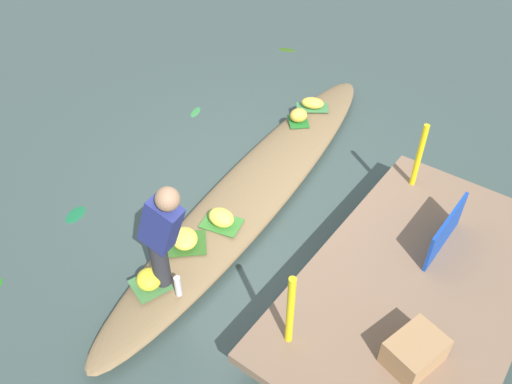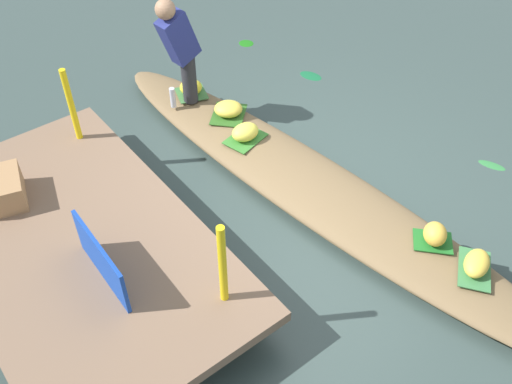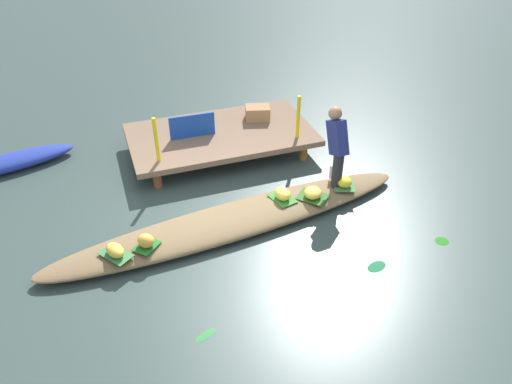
{
  "view_description": "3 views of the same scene",
  "coord_description": "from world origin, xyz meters",
  "px_view_note": "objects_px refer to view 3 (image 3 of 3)",
  "views": [
    {
      "loc": [
        3.64,
        2.69,
        4.01
      ],
      "look_at": [
        0.35,
        0.24,
        0.39
      ],
      "focal_mm": 36.05,
      "sensor_mm": 36.0,
      "label": 1
    },
    {
      "loc": [
        -2.89,
        2.89,
        3.87
      ],
      "look_at": [
        0.03,
        0.6,
        0.33
      ],
      "focal_mm": 40.48,
      "sensor_mm": 36.0,
      "label": 2
    },
    {
      "loc": [
        -1.55,
        -5.35,
        4.5
      ],
      "look_at": [
        0.38,
        0.12,
        0.44
      ],
      "focal_mm": 34.59,
      "sensor_mm": 36.0,
      "label": 3
    }
  ],
  "objects_px": {
    "vendor_person": "(337,143)",
    "water_bottle": "(331,172)",
    "moored_boat": "(6,163)",
    "banana_bunch_2": "(115,250)",
    "banana_bunch_4": "(345,182)",
    "banana_bunch_3": "(146,241)",
    "banana_bunch_1": "(313,193)",
    "market_banner": "(192,126)",
    "produce_crate": "(258,113)",
    "vendor_boat": "(234,221)",
    "banana_bunch_0": "(283,194)"
  },
  "relations": [
    {
      "from": "vendor_person",
      "to": "water_bottle",
      "type": "bearing_deg",
      "value": 78.32
    },
    {
      "from": "moored_boat",
      "to": "banana_bunch_2",
      "type": "bearing_deg",
      "value": -75.61
    },
    {
      "from": "banana_bunch_2",
      "to": "banana_bunch_4",
      "type": "xyz_separation_m",
      "value": [
        3.5,
        0.42,
        0.01
      ]
    },
    {
      "from": "moored_boat",
      "to": "banana_bunch_3",
      "type": "height_order",
      "value": "banana_bunch_3"
    },
    {
      "from": "banana_bunch_1",
      "to": "banana_bunch_4",
      "type": "relative_size",
      "value": 1.22
    },
    {
      "from": "market_banner",
      "to": "produce_crate",
      "type": "xyz_separation_m",
      "value": [
        1.28,
        0.27,
        -0.08
      ]
    },
    {
      "from": "moored_boat",
      "to": "vendor_person",
      "type": "relative_size",
      "value": 1.83
    },
    {
      "from": "moored_boat",
      "to": "banana_bunch_1",
      "type": "relative_size",
      "value": 7.53
    },
    {
      "from": "moored_boat",
      "to": "produce_crate",
      "type": "distance_m",
      "value": 4.43
    },
    {
      "from": "banana_bunch_2",
      "to": "vendor_boat",
      "type": "bearing_deg",
      "value": 10.19
    },
    {
      "from": "vendor_boat",
      "to": "vendor_person",
      "type": "distance_m",
      "value": 1.91
    },
    {
      "from": "banana_bunch_2",
      "to": "produce_crate",
      "type": "distance_m",
      "value": 3.95
    },
    {
      "from": "water_bottle",
      "to": "produce_crate",
      "type": "xyz_separation_m",
      "value": [
        -0.52,
        1.99,
        0.19
      ]
    },
    {
      "from": "banana_bunch_3",
      "to": "banana_bunch_4",
      "type": "xyz_separation_m",
      "value": [
        3.1,
        0.38,
        -0.01
      ]
    },
    {
      "from": "banana_bunch_3",
      "to": "produce_crate",
      "type": "height_order",
      "value": "produce_crate"
    },
    {
      "from": "vendor_person",
      "to": "water_bottle",
      "type": "relative_size",
      "value": 5.36
    },
    {
      "from": "banana_bunch_1",
      "to": "banana_bunch_4",
      "type": "distance_m",
      "value": 0.58
    },
    {
      "from": "banana_bunch_4",
      "to": "market_banner",
      "type": "distance_m",
      "value": 2.77
    },
    {
      "from": "banana_bunch_0",
      "to": "vendor_person",
      "type": "height_order",
      "value": "vendor_person"
    },
    {
      "from": "moored_boat",
      "to": "banana_bunch_1",
      "type": "height_order",
      "value": "banana_bunch_1"
    },
    {
      "from": "vendor_boat",
      "to": "banana_bunch_4",
      "type": "relative_size",
      "value": 22.42
    },
    {
      "from": "banana_bunch_2",
      "to": "water_bottle",
      "type": "xyz_separation_m",
      "value": [
        3.41,
        0.7,
        0.04
      ]
    },
    {
      "from": "moored_boat",
      "to": "vendor_person",
      "type": "distance_m",
      "value": 5.55
    },
    {
      "from": "banana_bunch_2",
      "to": "market_banner",
      "type": "bearing_deg",
      "value": 56.43
    },
    {
      "from": "banana_bunch_4",
      "to": "produce_crate",
      "type": "relative_size",
      "value": 0.56
    },
    {
      "from": "water_bottle",
      "to": "banana_bunch_3",
      "type": "bearing_deg",
      "value": -167.45
    },
    {
      "from": "moored_boat",
      "to": "banana_bunch_0",
      "type": "relative_size",
      "value": 7.79
    },
    {
      "from": "vendor_boat",
      "to": "banana_bunch_0",
      "type": "xyz_separation_m",
      "value": [
        0.8,
        0.13,
        0.2
      ]
    },
    {
      "from": "banana_bunch_1",
      "to": "produce_crate",
      "type": "height_order",
      "value": "produce_crate"
    },
    {
      "from": "banana_bunch_1",
      "to": "banana_bunch_2",
      "type": "relative_size",
      "value": 0.98
    },
    {
      "from": "vendor_boat",
      "to": "banana_bunch_4",
      "type": "bearing_deg",
      "value": -2.64
    },
    {
      "from": "banana_bunch_2",
      "to": "banana_bunch_3",
      "type": "distance_m",
      "value": 0.4
    },
    {
      "from": "vendor_person",
      "to": "moored_boat",
      "type": "bearing_deg",
      "value": 153.01
    },
    {
      "from": "banana_bunch_2",
      "to": "market_banner",
      "type": "height_order",
      "value": "market_banner"
    },
    {
      "from": "banana_bunch_3",
      "to": "water_bottle",
      "type": "xyz_separation_m",
      "value": [
        3.01,
        0.67,
        0.02
      ]
    },
    {
      "from": "banana_bunch_0",
      "to": "banana_bunch_3",
      "type": "relative_size",
      "value": 1.26
    },
    {
      "from": "moored_boat",
      "to": "water_bottle",
      "type": "relative_size",
      "value": 9.8
    },
    {
      "from": "banana_bunch_2",
      "to": "vendor_person",
      "type": "bearing_deg",
      "value": 9.54
    },
    {
      "from": "banana_bunch_1",
      "to": "water_bottle",
      "type": "bearing_deg",
      "value": 37.56
    },
    {
      "from": "produce_crate",
      "to": "banana_bunch_2",
      "type": "bearing_deg",
      "value": -137.04
    },
    {
      "from": "banana_bunch_4",
      "to": "water_bottle",
      "type": "xyz_separation_m",
      "value": [
        -0.08,
        0.29,
        0.03
      ]
    },
    {
      "from": "banana_bunch_0",
      "to": "banana_bunch_2",
      "type": "distance_m",
      "value": 2.52
    },
    {
      "from": "moored_boat",
      "to": "banana_bunch_4",
      "type": "xyz_separation_m",
      "value": [
        5.01,
        -2.65,
        0.18
      ]
    },
    {
      "from": "banana_bunch_0",
      "to": "vendor_boat",
      "type": "bearing_deg",
      "value": -170.68
    },
    {
      "from": "moored_boat",
      "to": "market_banner",
      "type": "xyz_separation_m",
      "value": [
        3.12,
        -0.64,
        0.49
      ]
    },
    {
      "from": "vendor_boat",
      "to": "banana_bunch_3",
      "type": "height_order",
      "value": "banana_bunch_3"
    },
    {
      "from": "banana_bunch_0",
      "to": "banana_bunch_3",
      "type": "bearing_deg",
      "value": -169.06
    },
    {
      "from": "water_bottle",
      "to": "produce_crate",
      "type": "height_order",
      "value": "produce_crate"
    },
    {
      "from": "banana_bunch_4",
      "to": "water_bottle",
      "type": "distance_m",
      "value": 0.3
    },
    {
      "from": "banana_bunch_3",
      "to": "vendor_person",
      "type": "relative_size",
      "value": 0.19
    }
  ]
}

